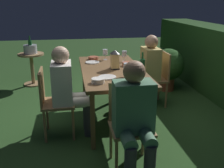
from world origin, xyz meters
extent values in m
plane|color=#26471E|center=(0.00, 0.00, 0.00)|extent=(16.00, 16.00, 0.00)
cube|color=brown|center=(0.00, 0.00, 0.72)|extent=(1.75, 0.85, 0.04)
cube|color=brown|center=(-0.80, -0.35, 0.35)|extent=(0.05, 0.05, 0.70)
cube|color=brown|center=(0.80, -0.35, 0.35)|extent=(0.05, 0.05, 0.70)
cube|color=brown|center=(-0.80, 0.35, 0.35)|extent=(0.05, 0.05, 0.70)
cube|color=brown|center=(0.80, 0.35, 0.35)|extent=(0.05, 0.05, 0.70)
cube|color=#937047|center=(0.39, -0.74, 0.43)|extent=(0.42, 0.40, 0.03)
cube|color=#937047|center=(0.39, -0.93, 0.66)|extent=(0.40, 0.02, 0.42)
cylinder|color=#937047|center=(0.21, -0.57, 0.21)|extent=(0.03, 0.03, 0.42)
cylinder|color=#937047|center=(0.57, -0.57, 0.21)|extent=(0.03, 0.03, 0.42)
cylinder|color=#937047|center=(0.21, -0.91, 0.21)|extent=(0.03, 0.03, 0.42)
cylinder|color=#937047|center=(0.57, -0.91, 0.21)|extent=(0.03, 0.03, 0.42)
cube|color=white|center=(0.39, -0.68, 0.70)|extent=(0.38, 0.24, 0.50)
sphere|color=#D1A889|center=(0.39, -0.68, 1.04)|extent=(0.21, 0.21, 0.21)
cylinder|color=white|center=(0.30, -0.54, 0.46)|extent=(0.13, 0.36, 0.13)
cylinder|color=white|center=(0.48, -0.54, 0.46)|extent=(0.13, 0.36, 0.13)
cylinder|color=#333338|center=(0.30, -0.38, 0.23)|extent=(0.11, 0.11, 0.45)
cylinder|color=#333338|center=(0.48, -0.38, 0.23)|extent=(0.11, 0.11, 0.45)
cube|color=#937047|center=(1.19, 0.00, 0.43)|extent=(0.40, 0.42, 0.03)
cube|color=#937047|center=(1.01, 0.00, 0.66)|extent=(0.03, 0.40, 0.42)
cylinder|color=#937047|center=(1.36, 0.18, 0.21)|extent=(0.03, 0.03, 0.42)
cylinder|color=#937047|center=(1.36, -0.18, 0.21)|extent=(0.03, 0.03, 0.42)
cylinder|color=#937047|center=(1.02, 0.18, 0.21)|extent=(0.03, 0.03, 0.42)
cylinder|color=#937047|center=(1.02, -0.18, 0.21)|extent=(0.03, 0.03, 0.42)
cube|color=#4C7A5B|center=(1.25, 0.00, 0.70)|extent=(0.24, 0.38, 0.50)
sphere|color=#997051|center=(1.25, 0.00, 1.04)|extent=(0.21, 0.21, 0.21)
cylinder|color=#4C7A5B|center=(1.39, 0.09, 0.46)|extent=(0.36, 0.13, 0.13)
cylinder|color=#4C7A5B|center=(1.39, -0.09, 0.46)|extent=(0.36, 0.13, 0.13)
cylinder|color=#333338|center=(1.55, 0.09, 0.23)|extent=(0.11, 0.11, 0.45)
cube|color=#937047|center=(-0.39, 0.74, 0.43)|extent=(0.42, 0.40, 0.03)
cube|color=#937047|center=(-0.39, 0.93, 0.66)|extent=(0.40, 0.03, 0.42)
cylinder|color=#937047|center=(-0.21, 0.57, 0.21)|extent=(0.03, 0.03, 0.42)
cylinder|color=#937047|center=(-0.57, 0.57, 0.21)|extent=(0.03, 0.03, 0.42)
cylinder|color=#937047|center=(-0.21, 0.91, 0.21)|extent=(0.03, 0.03, 0.42)
cylinder|color=#937047|center=(-0.57, 0.91, 0.21)|extent=(0.03, 0.03, 0.42)
cube|color=tan|center=(-0.39, 0.68, 0.70)|extent=(0.38, 0.24, 0.50)
sphere|color=tan|center=(-0.39, 0.68, 1.04)|extent=(0.21, 0.21, 0.21)
cylinder|color=tan|center=(-0.30, 0.54, 0.46)|extent=(0.13, 0.36, 0.13)
cylinder|color=tan|center=(-0.48, 0.54, 0.46)|extent=(0.13, 0.36, 0.13)
cylinder|color=#333338|center=(-0.30, 0.38, 0.23)|extent=(0.11, 0.11, 0.45)
cylinder|color=#333338|center=(-0.48, 0.38, 0.23)|extent=(0.11, 0.11, 0.45)
cube|color=black|center=(0.00, 0.04, 0.75)|extent=(0.12, 0.12, 0.01)
cube|color=#F9D17A|center=(0.00, 0.04, 0.86)|extent=(0.11, 0.11, 0.20)
cone|color=black|center=(0.00, 0.04, 0.98)|extent=(0.15, 0.15, 0.05)
cylinder|color=#1E5B2D|center=(0.33, 0.34, 0.84)|extent=(0.07, 0.07, 0.20)
cylinder|color=#1E5B2D|center=(0.33, 0.34, 0.99)|extent=(0.03, 0.03, 0.09)
cylinder|color=silver|center=(0.38, 0.12, 0.74)|extent=(0.06, 0.06, 0.00)
cylinder|color=silver|center=(0.38, 0.12, 0.79)|extent=(0.01, 0.01, 0.08)
cylinder|color=silver|center=(0.38, 0.12, 0.87)|extent=(0.08, 0.08, 0.08)
cylinder|color=maroon|center=(0.38, 0.12, 0.85)|extent=(0.07, 0.07, 0.03)
cylinder|color=silver|center=(-0.41, 0.26, 0.74)|extent=(0.06, 0.06, 0.00)
cylinder|color=silver|center=(-0.41, 0.26, 0.79)|extent=(0.01, 0.01, 0.08)
cylinder|color=silver|center=(-0.41, 0.26, 0.87)|extent=(0.08, 0.08, 0.08)
cylinder|color=maroon|center=(-0.41, 0.26, 0.85)|extent=(0.07, 0.07, 0.03)
cylinder|color=silver|center=(-0.58, -0.01, 0.74)|extent=(0.06, 0.06, 0.00)
cylinder|color=silver|center=(-0.58, -0.01, 0.79)|extent=(0.01, 0.01, 0.08)
cylinder|color=silver|center=(-0.58, -0.01, 0.87)|extent=(0.08, 0.08, 0.08)
cylinder|color=maroon|center=(-0.58, -0.01, 0.85)|extent=(0.07, 0.07, 0.03)
cylinder|color=silver|center=(-0.41, -0.24, 0.75)|extent=(0.22, 0.22, 0.01)
cylinder|color=silver|center=(0.41, -0.13, 0.75)|extent=(0.22, 0.22, 0.01)
cylinder|color=#9E5138|center=(-0.14, 0.26, 0.77)|extent=(0.17, 0.17, 0.05)
cylinder|color=#424C1E|center=(-0.14, 0.26, 0.78)|extent=(0.14, 0.14, 0.02)
cylinder|color=silver|center=(0.60, -0.26, 0.77)|extent=(0.16, 0.16, 0.05)
cylinder|color=tan|center=(0.60, -0.26, 0.78)|extent=(0.13, 0.13, 0.02)
cylinder|color=#9E5138|center=(-0.64, -0.20, 0.77)|extent=(0.16, 0.16, 0.05)
cylinder|color=#477533|center=(-0.64, -0.20, 0.77)|extent=(0.14, 0.14, 0.01)
cylinder|color=silver|center=(0.76, 0.22, 0.77)|extent=(0.14, 0.14, 0.05)
cylinder|color=beige|center=(0.76, 0.22, 0.78)|extent=(0.12, 0.12, 0.02)
cylinder|color=#9E7A51|center=(-1.80, -1.34, 0.63)|extent=(0.51, 0.51, 0.03)
cylinder|color=#9E7A51|center=(-1.80, -1.34, 0.31)|extent=(0.07, 0.07, 0.61)
cylinder|color=#9E7A51|center=(-1.80, -1.34, 0.01)|extent=(0.38, 0.38, 0.02)
cylinder|color=#B2B7BF|center=(-1.80, -1.34, 0.73)|extent=(0.26, 0.26, 0.17)
cylinder|color=white|center=(-1.80, -1.34, 0.77)|extent=(0.23, 0.23, 0.04)
cylinder|color=#144723|center=(-1.85, -1.34, 0.82)|extent=(0.07, 0.07, 0.16)
cylinder|color=#144723|center=(-1.85, -1.34, 0.94)|extent=(0.03, 0.03, 0.09)
cylinder|color=#144723|center=(-1.76, -1.33, 0.82)|extent=(0.07, 0.07, 0.16)
cylinder|color=#144723|center=(-1.76, -1.33, 0.94)|extent=(0.03, 0.03, 0.09)
cylinder|color=#9E5133|center=(-1.83, 1.30, 0.15)|extent=(0.33, 0.33, 0.29)
sphere|color=#234C1E|center=(-1.83, 1.30, 0.48)|extent=(0.45, 0.45, 0.45)
cylinder|color=brown|center=(-1.03, 1.24, 0.12)|extent=(0.28, 0.28, 0.25)
sphere|color=#234C1E|center=(-1.03, 1.24, 0.50)|extent=(0.60, 0.60, 0.60)
camera|label=1|loc=(3.46, -0.57, 1.68)|focal=41.54mm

